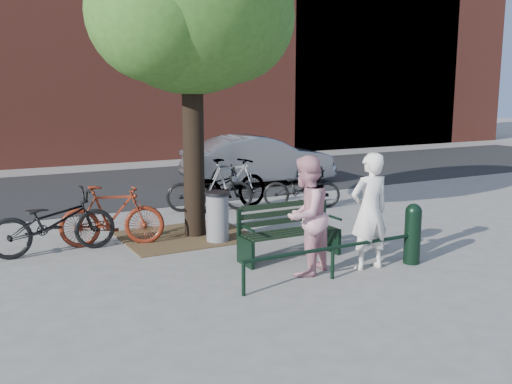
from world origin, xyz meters
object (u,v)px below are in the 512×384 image
park_bench (288,230)px  bollard (413,232)px  litter_bin (217,216)px  parked_car (259,160)px  person_left (369,211)px  person_right (306,215)px  bicycle_c (210,188)px

park_bench → bollard: size_ratio=1.75×
park_bench → litter_bin: size_ratio=1.84×
park_bench → bollard: bearing=-38.3°
litter_bin → parked_car: size_ratio=0.21×
park_bench → person_left: bearing=-54.7°
park_bench → person_left: person_left is taller
park_bench → person_right: size_ratio=0.95×
person_left → park_bench: bearing=-51.2°
person_left → bicycle_c: bearing=-82.0°
bollard → litter_bin: bearing=128.7°
person_right → bicycle_c: bearing=-124.8°
park_bench → bicycle_c: 4.10m
bollard → park_bench: bearing=141.7°
bicycle_c → person_right: bearing=-167.9°
bollard → litter_bin: bollard is taller
person_left → bollard: person_left is taller
person_left → bicycle_c: size_ratio=0.91×
parked_car → litter_bin: bearing=149.8°
person_right → bicycle_c: person_right is taller
bicycle_c → parked_car: parked_car is taller
bollard → litter_bin: 3.53m
person_left → parked_car: bearing=-103.4°
bollard → litter_bin: (-2.21, 2.76, -0.05)m
park_bench → parked_car: 7.58m
litter_bin → bicycle_c: size_ratio=0.47×
person_right → litter_bin: 2.43m
park_bench → litter_bin: bearing=112.1°
person_left → bicycle_c: 5.24m
litter_bin → person_right: bearing=-80.6°
litter_bin → parked_car: (3.83, 5.36, 0.26)m
bicycle_c → litter_bin: bearing=178.0°
person_left → parked_car: 8.34m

